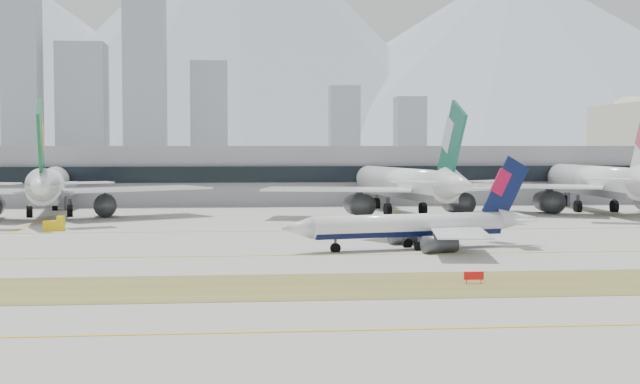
{
  "coord_description": "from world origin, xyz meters",
  "views": [
    {
      "loc": [
        -9.21,
        -126.34,
        15.1
      ],
      "look_at": [
        4.81,
        18.0,
        7.5
      ],
      "focal_mm": 50.0,
      "sensor_mm": 36.0,
      "label": 1
    }
  ],
  "objects": [
    {
      "name": "mountain_ridge",
      "position": [
        33.0,
        1404.14,
        181.85
      ],
      "size": [
        2830.0,
        1120.0,
        470.0
      ],
      "color": "#9EA8B7",
      "rests_on": "ground"
    },
    {
      "name": "widebody_eva",
      "position": [
        -47.8,
        64.77,
        6.39
      ],
      "size": [
        66.79,
        65.93,
        24.04
      ],
      "rotation": [
        0.0,
        0.0,
        1.71
      ],
      "color": "white",
      "rests_on": "ground"
    },
    {
      "name": "gse_b",
      "position": [
        -40.81,
        34.57,
        1.05
      ],
      "size": [
        3.55,
        2.0,
        2.6
      ],
      "color": "yellow",
      "rests_on": "ground"
    },
    {
      "name": "apron_markings",
      "position": [
        0.0,
        -53.95,
        0.02
      ],
      "size": [
        360.0,
        122.22,
        0.06
      ],
      "color": "brown",
      "rests_on": "ground"
    },
    {
      "name": "widebody_cathay",
      "position": [
        28.36,
        63.99,
        6.4
      ],
      "size": [
        66.62,
        65.95,
        24.09
      ],
      "rotation": [
        0.0,
        0.0,
        1.74
      ],
      "color": "white",
      "rests_on": "ground"
    },
    {
      "name": "ground",
      "position": [
        0.0,
        0.0,
        0.0
      ],
      "size": [
        3000.0,
        3000.0,
        0.0
      ],
      "primitive_type": "plane",
      "color": "#9B9991",
      "rests_on": "ground"
    },
    {
      "name": "widebody_china_air",
      "position": [
        72.74,
        67.18,
        6.62
      ],
      "size": [
        69.86,
        68.2,
        24.9
      ],
      "rotation": [
        0.0,
        0.0,
        1.54
      ],
      "color": "white",
      "rests_on": "ground"
    },
    {
      "name": "taxiing_airliner",
      "position": [
        17.49,
        1.12,
        3.3
      ],
      "size": [
        40.33,
        34.53,
        13.69
      ],
      "rotation": [
        0.0,
        0.0,
        3.37
      ],
      "color": "white",
      "rests_on": "ground"
    },
    {
      "name": "hold_sign_right",
      "position": [
        16.82,
        -32.0,
        0.88
      ],
      "size": [
        2.2,
        0.15,
        1.35
      ],
      "color": "red",
      "rests_on": "ground"
    },
    {
      "name": "city_skyline",
      "position": [
        -106.76,
        453.42,
        49.8
      ],
      "size": [
        342.0,
        49.8,
        140.0
      ],
      "color": "#8C92A0",
      "rests_on": "ground"
    },
    {
      "name": "terminal",
      "position": [
        0.0,
        114.84,
        7.5
      ],
      "size": [
        280.0,
        43.1,
        15.0
      ],
      "color": "gray",
      "rests_on": "ground"
    }
  ]
}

